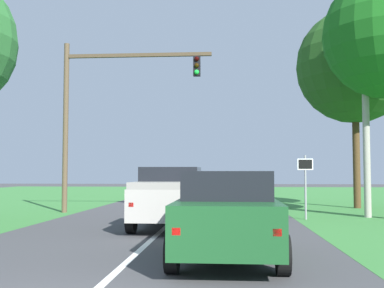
{
  "coord_description": "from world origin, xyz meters",
  "views": [
    {
      "loc": [
        2.02,
        -5.33,
        1.83
      ],
      "look_at": [
        0.53,
        15.57,
        3.07
      ],
      "focal_mm": 44.69,
      "sensor_mm": 36.0,
      "label": 1
    }
  ],
  "objects": [
    {
      "name": "pickup_truck_lead",
      "position": [
        0.24,
        10.3,
        1.01
      ],
      "size": [
        2.37,
        5.01,
        1.99
      ],
      "color": "#B7B2A8",
      "rests_on": "ground_plane"
    },
    {
      "name": "ground_plane",
      "position": [
        0.0,
        9.45,
        0.0
      ],
      "size": [
        120.0,
        120.0,
        0.0
      ],
      "primitive_type": "plane",
      "color": "#424244"
    },
    {
      "name": "traffic_light",
      "position": [
        -3.6,
        15.98,
        5.08
      ],
      "size": [
        6.82,
        0.4,
        7.77
      ],
      "color": "brown",
      "rests_on": "ground_plane"
    },
    {
      "name": "red_suv_near",
      "position": [
        2.05,
        4.88,
        0.98
      ],
      "size": [
        2.27,
        4.81,
        1.85
      ],
      "color": "#194C23",
      "rests_on": "ground_plane"
    },
    {
      "name": "utility_pole_right",
      "position": [
        7.75,
        14.55,
        4.17
      ],
      "size": [
        0.28,
        0.28,
        8.34
      ],
      "primitive_type": "cylinder",
      "color": "#9E998E",
      "rests_on": "ground_plane"
    },
    {
      "name": "oak_tree_right",
      "position": [
        8.7,
        19.64,
        7.33
      ],
      "size": [
        5.96,
        5.96,
        10.33
      ],
      "color": "#4C351E",
      "rests_on": "ground_plane"
    },
    {
      "name": "keep_moving_sign",
      "position": [
        5.09,
        13.49,
        1.59
      ],
      "size": [
        0.6,
        0.09,
        2.49
      ],
      "color": "gray",
      "rests_on": "ground_plane"
    }
  ]
}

